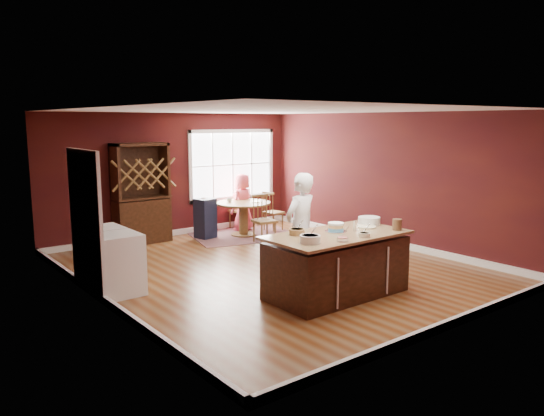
{
  "coord_description": "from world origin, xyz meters",
  "views": [
    {
      "loc": [
        -5.47,
        -7.02,
        2.52
      ],
      "look_at": [
        0.03,
        0.05,
        1.05
      ],
      "focal_mm": 35.0,
      "sensor_mm": 36.0,
      "label": 1
    }
  ],
  "objects_px": {
    "hutch": "(141,193)",
    "washer": "(118,265)",
    "chair_east": "(273,211)",
    "chair_north": "(238,209)",
    "dining_table": "(243,212)",
    "seated_woman": "(243,202)",
    "layer_cake": "(336,227)",
    "high_chair": "(205,218)",
    "kitchen_island": "(336,266)",
    "dryer": "(102,256)",
    "toddler": "(206,201)",
    "chair_south": "(264,219)",
    "baker": "(300,228)"
  },
  "relations": [
    {
      "from": "hutch",
      "to": "washer",
      "type": "distance_m",
      "value": 3.45
    },
    {
      "from": "chair_east",
      "to": "chair_north",
      "type": "xyz_separation_m",
      "value": [
        -0.45,
        0.78,
        -0.01
      ]
    },
    {
      "from": "dining_table",
      "to": "seated_woman",
      "type": "relative_size",
      "value": 0.9
    },
    {
      "from": "seated_woman",
      "to": "hutch",
      "type": "height_order",
      "value": "hutch"
    },
    {
      "from": "chair_east",
      "to": "washer",
      "type": "height_order",
      "value": "chair_east"
    },
    {
      "from": "layer_cake",
      "to": "dining_table",
      "type": "bearing_deg",
      "value": 73.73
    },
    {
      "from": "chair_north",
      "to": "hutch",
      "type": "xyz_separation_m",
      "value": [
        -2.49,
        -0.08,
        0.58
      ]
    },
    {
      "from": "chair_east",
      "to": "high_chair",
      "type": "xyz_separation_m",
      "value": [
        -1.67,
        0.26,
        -0.01
      ]
    },
    {
      "from": "kitchen_island",
      "to": "dryer",
      "type": "relative_size",
      "value": 2.33
    },
    {
      "from": "dining_table",
      "to": "dryer",
      "type": "height_order",
      "value": "dryer"
    },
    {
      "from": "dining_table",
      "to": "high_chair",
      "type": "xyz_separation_m",
      "value": [
        -0.81,
        0.29,
        -0.08
      ]
    },
    {
      "from": "toddler",
      "to": "dryer",
      "type": "relative_size",
      "value": 0.29
    },
    {
      "from": "chair_east",
      "to": "washer",
      "type": "bearing_deg",
      "value": 107.56
    },
    {
      "from": "chair_east",
      "to": "chair_north",
      "type": "height_order",
      "value": "chair_east"
    },
    {
      "from": "dining_table",
      "to": "chair_east",
      "type": "height_order",
      "value": "chair_east"
    },
    {
      "from": "layer_cake",
      "to": "toddler",
      "type": "relative_size",
      "value": 1.25
    },
    {
      "from": "dining_table",
      "to": "washer",
      "type": "distance_m",
      "value": 4.38
    },
    {
      "from": "high_chair",
      "to": "dryer",
      "type": "relative_size",
      "value": 1.0
    },
    {
      "from": "kitchen_island",
      "to": "chair_north",
      "type": "height_order",
      "value": "kitchen_island"
    },
    {
      "from": "high_chair",
      "to": "layer_cake",
      "type": "bearing_deg",
      "value": -106.26
    },
    {
      "from": "chair_south",
      "to": "toddler",
      "type": "height_order",
      "value": "chair_south"
    },
    {
      "from": "chair_north",
      "to": "high_chair",
      "type": "xyz_separation_m",
      "value": [
        -1.22,
        -0.51,
        -0.0
      ]
    },
    {
      "from": "chair_south",
      "to": "washer",
      "type": "relative_size",
      "value": 1.12
    },
    {
      "from": "chair_east",
      "to": "seated_woman",
      "type": "relative_size",
      "value": 0.7
    },
    {
      "from": "layer_cake",
      "to": "chair_east",
      "type": "xyz_separation_m",
      "value": [
        2.05,
        4.11,
        -0.52
      ]
    },
    {
      "from": "baker",
      "to": "seated_woman",
      "type": "relative_size",
      "value": 1.31
    },
    {
      "from": "baker",
      "to": "washer",
      "type": "bearing_deg",
      "value": -36.51
    },
    {
      "from": "chair_south",
      "to": "seated_woman",
      "type": "height_order",
      "value": "seated_woman"
    },
    {
      "from": "seated_woman",
      "to": "dryer",
      "type": "bearing_deg",
      "value": 9.56
    },
    {
      "from": "high_chair",
      "to": "toddler",
      "type": "bearing_deg",
      "value": 34.78
    },
    {
      "from": "chair_north",
      "to": "washer",
      "type": "xyz_separation_m",
      "value": [
        -4.19,
        -3.02,
        -0.0
      ]
    },
    {
      "from": "chair_north",
      "to": "dining_table",
      "type": "bearing_deg",
      "value": 48.29
    },
    {
      "from": "hutch",
      "to": "washer",
      "type": "height_order",
      "value": "hutch"
    },
    {
      "from": "chair_east",
      "to": "chair_north",
      "type": "bearing_deg",
      "value": 21.84
    },
    {
      "from": "layer_cake",
      "to": "hutch",
      "type": "distance_m",
      "value": 4.89
    },
    {
      "from": "dining_table",
      "to": "chair_north",
      "type": "bearing_deg",
      "value": 62.79
    },
    {
      "from": "dining_table",
      "to": "seated_woman",
      "type": "bearing_deg",
      "value": 56.99
    },
    {
      "from": "baker",
      "to": "seated_woman",
      "type": "distance_m",
      "value": 4.17
    },
    {
      "from": "chair_south",
      "to": "chair_north",
      "type": "height_order",
      "value": "chair_south"
    },
    {
      "from": "dining_table",
      "to": "toddler",
      "type": "xyz_separation_m",
      "value": [
        -0.75,
        0.35,
        0.28
      ]
    },
    {
      "from": "baker",
      "to": "chair_south",
      "type": "relative_size",
      "value": 1.71
    },
    {
      "from": "chair_north",
      "to": "washer",
      "type": "relative_size",
      "value": 1.01
    },
    {
      "from": "dryer",
      "to": "high_chair",
      "type": "bearing_deg",
      "value": 32.19
    },
    {
      "from": "baker",
      "to": "high_chair",
      "type": "relative_size",
      "value": 1.92
    },
    {
      "from": "dining_table",
      "to": "chair_south",
      "type": "xyz_separation_m",
      "value": [
        -0.06,
        -0.85,
        -0.03
      ]
    },
    {
      "from": "toddler",
      "to": "chair_east",
      "type": "bearing_deg",
      "value": -11.44
    },
    {
      "from": "baker",
      "to": "seated_woman",
      "type": "xyz_separation_m",
      "value": [
        1.58,
        3.85,
        -0.2
      ]
    },
    {
      "from": "chair_north",
      "to": "dryer",
      "type": "xyz_separation_m",
      "value": [
        -4.19,
        -2.38,
        -0.0
      ]
    },
    {
      "from": "dryer",
      "to": "baker",
      "type": "bearing_deg",
      "value": -36.09
    },
    {
      "from": "washer",
      "to": "dryer",
      "type": "xyz_separation_m",
      "value": [
        0.0,
        0.64,
        -0.0
      ]
    }
  ]
}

